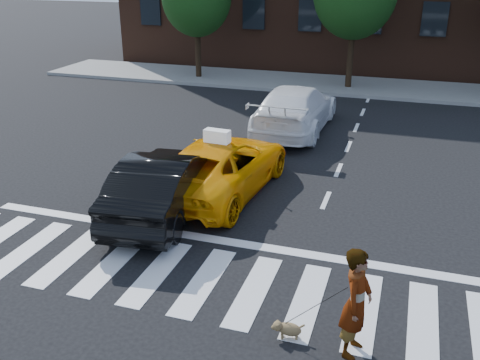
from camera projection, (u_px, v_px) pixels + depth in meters
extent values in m
plane|color=black|center=(204.00, 281.00, 10.22)|extent=(120.00, 120.00, 0.00)
cube|color=silver|center=(204.00, 281.00, 10.22)|extent=(13.00, 2.40, 0.01)
cube|color=silver|center=(231.00, 242.00, 11.63)|extent=(12.00, 0.30, 0.01)
cube|color=slate|center=(339.00, 85.00, 25.55)|extent=(30.00, 4.00, 0.15)
cylinder|color=black|center=(198.00, 47.00, 26.51)|extent=(0.28, 0.28, 3.25)
cylinder|color=black|center=(351.00, 51.00, 24.31)|extent=(0.28, 0.28, 3.55)
imported|color=#FFA005|center=(220.00, 166.00, 13.94)|extent=(2.78, 5.29, 1.42)
imported|color=black|center=(164.00, 184.00, 12.70)|extent=(2.14, 4.75, 1.51)
imported|color=white|center=(295.00, 108.00, 18.82)|extent=(2.32, 5.58, 1.61)
imported|color=#999999|center=(356.00, 303.00, 8.07)|extent=(0.55, 0.73, 1.82)
ellipsoid|color=olive|center=(289.00, 329.00, 8.64)|extent=(0.43, 0.31, 0.22)
sphere|color=olive|center=(278.00, 326.00, 8.63)|extent=(0.20, 0.20, 0.16)
sphere|color=olive|center=(273.00, 327.00, 8.64)|extent=(0.09, 0.09, 0.08)
cylinder|color=olive|center=(302.00, 327.00, 8.61)|extent=(0.12, 0.06, 0.09)
sphere|color=olive|center=(278.00, 322.00, 8.66)|extent=(0.07, 0.07, 0.06)
sphere|color=olive|center=(278.00, 326.00, 8.56)|extent=(0.07, 0.07, 0.06)
cylinder|color=olive|center=(282.00, 337.00, 8.65)|extent=(0.05, 0.05, 0.11)
cylinder|color=olive|center=(282.00, 333.00, 8.74)|extent=(0.05, 0.05, 0.11)
cylinder|color=olive|center=(296.00, 337.00, 8.64)|extent=(0.05, 0.05, 0.11)
cylinder|color=olive|center=(296.00, 333.00, 8.73)|extent=(0.05, 0.05, 0.11)
cube|color=white|center=(217.00, 136.00, 13.42)|extent=(0.67, 0.33, 0.32)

